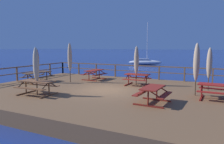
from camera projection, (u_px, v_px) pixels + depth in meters
ground_plane at (106, 100)px, 12.88m from camera, size 600.00×600.00×0.00m
wooden_deck at (106, 95)px, 12.84m from camera, size 15.71×11.12×0.66m
railing_waterside_far at (136, 69)px, 17.53m from camera, size 15.51×0.10×1.09m
railing_side_left at (17, 71)px, 16.08m from camera, size 0.10×10.92×1.09m
picnic_table_front_left at (137, 77)px, 14.30m from camera, size 1.64×1.41×0.78m
picnic_table_front_right at (94, 73)px, 16.79m from camera, size 1.53×1.87×0.78m
picnic_table_mid_left at (221, 89)px, 10.25m from camera, size 2.13×1.47×0.78m
picnic_table_mid_centre at (37, 84)px, 11.45m from camera, size 2.04×1.50×0.78m
picnic_table_mid_right at (153, 92)px, 9.67m from camera, size 1.47×1.70×0.78m
picnic_table_back_left at (38, 75)px, 15.43m from camera, size 1.51×2.17×0.78m
patio_umbrella_short_mid at (136, 61)px, 14.18m from camera, size 0.32×0.32×2.64m
patio_umbrella_tall_mid_right at (70, 57)px, 15.44m from camera, size 0.32×0.32×2.89m
patio_umbrella_tall_back_right at (197, 62)px, 11.09m from camera, size 0.32×0.32×2.80m
patio_umbrella_short_back at (36, 65)px, 11.23m from camera, size 0.32×0.32×2.58m
patio_umbrella_tall_back_left at (209, 63)px, 12.49m from camera, size 0.32×0.32×2.56m
patio_umbrella_tall_front at (37, 61)px, 15.28m from camera, size 0.32×0.32×2.48m
sailboat_distant at (145, 62)px, 38.87m from camera, size 6.20×3.72×7.72m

